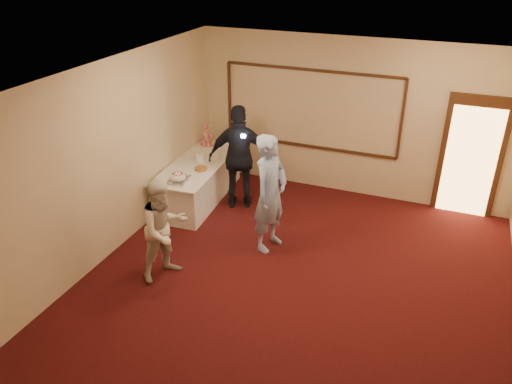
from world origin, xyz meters
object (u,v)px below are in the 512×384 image
plate_stack_b (217,153)px  pavlova_tray (178,178)px  man (270,193)px  guest (240,158)px  tart (201,169)px  cupcake_stand (208,136)px  buffet_table (199,181)px  plate_stack_a (200,157)px  woman (164,229)px

plate_stack_b → pavlova_tray: bearing=-95.6°
man → guest: size_ratio=0.99×
plate_stack_b → tart: bearing=-88.7°
pavlova_tray → cupcake_stand: size_ratio=1.02×
plate_stack_b → man: man is taller
buffet_table → pavlova_tray: (0.08, -0.88, 0.45)m
plate_stack_a → buffet_table: bearing=-84.9°
guest → cupcake_stand: bearing=-58.6°
cupcake_stand → woman: 3.36m
pavlova_tray → plate_stack_a: pavlova_tray is taller
cupcake_stand → guest: (1.08, -0.83, 0.04)m
cupcake_stand → woman: woman is taller
cupcake_stand → plate_stack_a: cupcake_stand is taller
plate_stack_a → guest: guest is taller
plate_stack_b → cupcake_stand: bearing=130.9°
cupcake_stand → buffet_table: bearing=-74.8°
woman → guest: guest is taller
cupcake_stand → woman: size_ratio=0.30×
plate_stack_b → guest: guest is taller
pavlova_tray → tart: size_ratio=1.79×
guest → man: bearing=111.1°
pavlova_tray → man: bearing=-5.3°
buffet_table → plate_stack_b: 0.63m
plate_stack_a → guest: 0.85m
plate_stack_b → tart: (0.02, -0.68, -0.06)m
pavlova_tray → plate_stack_a: 0.99m
tart → guest: size_ratio=0.14×
cupcake_stand → man: size_ratio=0.24×
plate_stack_a → woman: woman is taller
buffet_table → guest: bearing=3.9°
buffet_table → guest: (0.83, 0.06, 0.59)m
woman → man: bearing=-14.6°
cupcake_stand → plate_stack_b: 0.69m
buffet_table → woman: 2.47m
plate_stack_b → woman: size_ratio=0.13×
buffet_table → tart: tart is taller
buffet_table → tart: 0.56m
pavlova_tray → man: size_ratio=0.25×
tart → plate_stack_b: bearing=91.3°
buffet_table → man: (1.83, -1.05, 0.58)m
cupcake_stand → man: (2.07, -1.93, 0.03)m
tart → woman: (0.46, -2.03, -0.01)m
pavlova_tray → plate_stack_a: (-0.09, 0.98, 0.00)m
plate_stack_a → woman: size_ratio=0.12×
guest → pavlova_tray: bearing=30.4°
buffet_table → plate_stack_a: (-0.01, 0.10, 0.46)m
pavlova_tray → guest: guest is taller
cupcake_stand → plate_stack_a: 0.83m
guest → buffet_table: bearing=-17.0°
buffet_table → pavlova_tray: bearing=-84.7°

